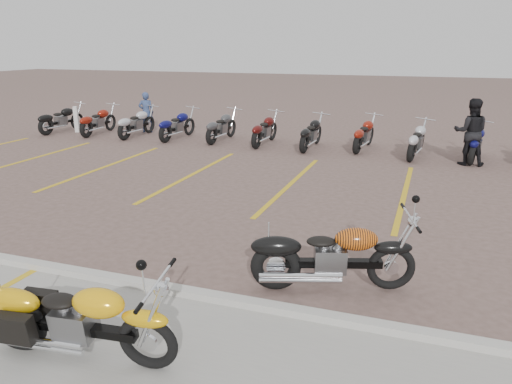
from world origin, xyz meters
TOP-DOWN VIEW (x-y plane):
  - ground at (0.00, 0.00)m, footprint 100.00×100.00m
  - curb at (0.00, -2.00)m, footprint 60.00×0.18m
  - parking_stripes at (0.00, 4.00)m, footprint 38.00×5.50m
  - yellow_cruiser at (-0.22, -3.63)m, footprint 2.24×0.43m
  - flame_cruiser at (2.00, -1.15)m, footprint 2.20×0.84m
  - person_a at (-7.36, 9.38)m, footprint 0.67×0.58m
  - person_b at (4.18, 7.68)m, footprint 0.93×0.73m
  - bollard at (-9.95, 8.47)m, footprint 0.20×0.20m
  - bg_bike_row at (-0.58, 8.50)m, footprint 20.57×2.04m

SIDE VIEW (x-z plane):
  - ground at x=0.00m, z-range 0.00..0.00m
  - parking_stripes at x=0.00m, z-range 0.00..0.01m
  - curb at x=0.00m, z-range 0.00..0.12m
  - yellow_cruiser at x=-0.22m, z-range 0.00..0.92m
  - flame_cruiser at x=2.00m, z-range 0.00..0.93m
  - bollard at x=-9.95m, z-range 0.00..1.00m
  - bg_bike_row at x=-0.58m, z-range 0.00..1.10m
  - person_a at x=-7.36m, z-range 0.00..1.55m
  - person_b at x=4.18m, z-range 0.00..1.88m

